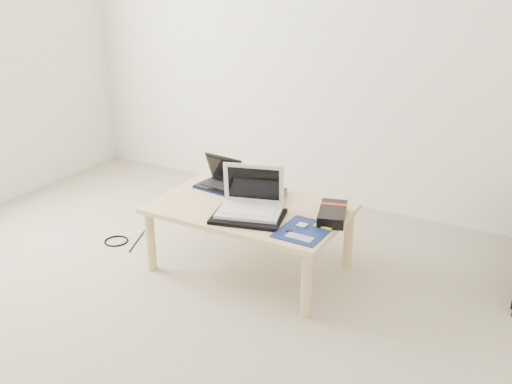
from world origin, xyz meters
The scene contains 13 objects.
ground centered at (0.00, 0.00, 0.00)m, with size 4.00×4.00×0.00m, color #AEA48D.
coffee_table centered at (0.15, 0.79, 0.35)m, with size 1.10×0.70×0.40m.
book centered at (0.14, 0.92, 0.42)m, with size 0.37×0.33×0.03m.
netbook centered at (-0.15, 0.97, 0.44)m, with size 0.30×0.23×0.20m.
tablet centered at (0.16, 0.82, 0.41)m, with size 0.29×0.26×0.01m.
remote centered at (0.26, 0.84, 0.41)m, with size 0.07×0.22×0.02m.
neoprene_sleeve centered at (0.22, 0.64, 0.41)m, with size 0.38×0.28×0.02m, color black.
white_laptop centered at (0.20, 0.70, 0.47)m, with size 0.40×0.33×0.25m.
motherboard centered at (0.56, 0.64, 0.40)m, with size 0.25×0.31×0.01m.
gpu_box centered at (0.63, 0.86, 0.43)m, with size 0.22×0.31×0.06m.
cable_coil centered at (0.07, 0.79, 0.41)m, with size 0.11×0.11×0.01m, color black.
floor_cable_coil centered at (-0.79, 0.66, 0.01)m, with size 0.15×0.15×0.01m, color black.
floor_cable_trail centered at (-0.67, 0.73, 0.00)m, with size 0.01×0.01×0.31m, color black.
Camera 1 is at (1.65, -1.82, 1.69)m, focal length 40.00 mm.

